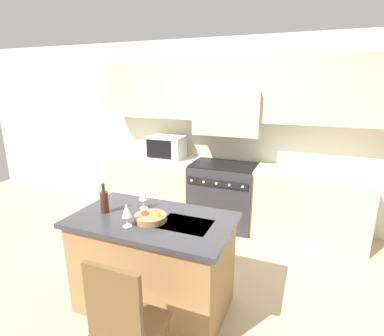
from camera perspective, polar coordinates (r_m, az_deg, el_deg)
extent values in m
plane|color=tan|center=(3.38, -2.53, -21.80)|extent=(10.00, 10.00, 0.00)
cube|color=beige|center=(4.61, 7.51, 6.79)|extent=(10.00, 0.06, 2.70)
cube|color=#B2AD93|center=(4.36, 7.13, 14.55)|extent=(3.86, 0.34, 0.85)
cube|color=#B2AD93|center=(4.35, 6.87, 10.26)|extent=(0.95, 0.40, 0.60)
cube|color=#B2AD93|center=(4.96, -7.45, -3.24)|extent=(1.47, 0.62, 0.91)
cube|color=white|center=(4.82, -7.64, 2.05)|extent=(1.47, 0.62, 0.03)
cube|color=#B2AD93|center=(4.38, 21.37, -6.87)|extent=(1.47, 0.62, 0.91)
cube|color=white|center=(4.23, 22.00, -0.97)|extent=(1.47, 0.62, 0.03)
cube|color=#2D2D33|center=(4.50, 5.94, -5.13)|extent=(0.93, 0.66, 0.92)
cube|color=black|center=(4.36, 6.11, 0.61)|extent=(0.89, 0.61, 0.01)
cube|color=black|center=(4.09, 4.73, -2.88)|extent=(0.86, 0.02, 0.09)
cylinder|color=silver|center=(4.20, -0.06, -2.35)|extent=(0.04, 0.02, 0.04)
cylinder|color=silver|center=(4.13, 2.27, -2.64)|extent=(0.04, 0.02, 0.04)
cylinder|color=silver|center=(4.08, 4.68, -2.93)|extent=(0.04, 0.02, 0.04)
cylinder|color=silver|center=(4.03, 7.14, -3.23)|extent=(0.04, 0.02, 0.04)
cylinder|color=silver|center=(4.00, 9.66, -3.52)|extent=(0.04, 0.02, 0.04)
cube|color=silver|center=(4.66, -4.79, 3.98)|extent=(0.53, 0.37, 0.34)
cube|color=black|center=(4.52, -6.38, 3.56)|extent=(0.41, 0.01, 0.28)
cube|color=olive|center=(2.95, -7.29, -17.86)|extent=(1.35, 0.76, 0.87)
cube|color=#333338|center=(2.72, -7.63, -9.82)|extent=(1.44, 0.83, 0.04)
cube|color=#2D2D30|center=(2.58, -1.26, -10.73)|extent=(0.43, 0.32, 0.01)
cylinder|color=#B2B2B7|center=(2.74, 0.31, -9.01)|extent=(0.02, 0.02, 0.00)
cube|color=brown|center=(2.36, -11.31, -27.30)|extent=(0.42, 0.40, 0.04)
cube|color=brown|center=(2.06, -14.75, -24.26)|extent=(0.40, 0.04, 0.55)
cylinder|color=brown|center=(2.71, -12.39, -27.61)|extent=(0.04, 0.04, 0.44)
cylinder|color=#422314|center=(2.87, -16.35, -6.29)|extent=(0.08, 0.08, 0.20)
cylinder|color=#422314|center=(2.82, -16.57, -3.62)|extent=(0.03, 0.03, 0.08)
cylinder|color=white|center=(2.60, -12.17, -10.76)|extent=(0.08, 0.08, 0.01)
cylinder|color=white|center=(2.58, -12.23, -9.89)|extent=(0.01, 0.01, 0.08)
cone|color=white|center=(2.54, -12.36, -7.87)|extent=(0.08, 0.08, 0.12)
cylinder|color=white|center=(2.92, -9.17, -7.53)|extent=(0.08, 0.08, 0.01)
cylinder|color=white|center=(2.90, -9.21, -6.73)|extent=(0.01, 0.01, 0.08)
cone|color=white|center=(2.86, -9.30, -4.90)|extent=(0.08, 0.08, 0.12)
cylinder|color=#996B47|center=(2.65, -7.89, -9.37)|extent=(0.28, 0.28, 0.05)
sphere|color=red|center=(2.67, -8.92, -8.85)|extent=(0.08, 0.08, 0.08)
sphere|color=gold|center=(2.62, -6.87, -9.27)|extent=(0.08, 0.08, 0.08)
sphere|color=#66A83D|center=(2.68, -7.45, -8.71)|extent=(0.08, 0.08, 0.08)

